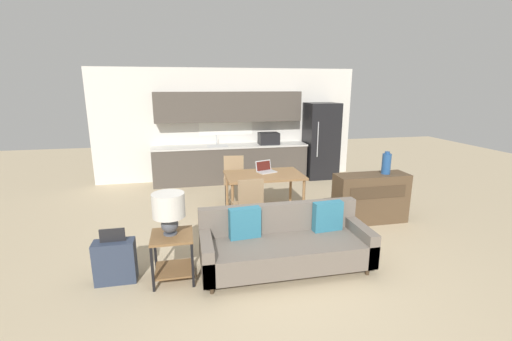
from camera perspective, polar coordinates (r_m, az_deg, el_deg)
ground_plane at (r=4.55m, az=3.68°, el=-16.34°), size 20.00×20.00×0.00m
wall_back at (r=8.52m, az=-4.60°, el=7.62°), size 6.40×0.07×2.70m
kitchen_counter at (r=8.30m, az=-4.15°, el=3.90°), size 3.69×0.65×2.15m
refrigerator at (r=8.79m, az=10.75°, el=4.89°), size 0.77×0.72×1.88m
dining_table at (r=6.14m, az=1.34°, el=-1.22°), size 1.37×0.87×0.75m
couch at (r=4.50m, az=4.73°, el=-12.06°), size 2.13×0.80×0.80m
side_table at (r=4.31m, az=-13.71°, el=-12.65°), size 0.49×0.49×0.58m
table_lamp at (r=4.13m, az=-14.35°, el=-6.17°), size 0.38×0.38×0.51m
credenza at (r=6.19m, az=18.53°, el=-4.37°), size 1.25×0.44×0.84m
vase at (r=6.15m, az=20.90°, el=1.10°), size 0.15×0.15×0.38m
dining_chair_near_left at (r=5.35m, az=-1.21°, el=-5.44°), size 0.45×0.45×0.92m
dining_chair_far_left at (r=6.85m, az=-3.68°, el=-1.09°), size 0.46×0.46×0.92m
laptop at (r=6.28m, az=1.56°, el=0.23°), size 0.39×0.35×0.20m
suitcase at (r=4.52m, az=-22.42°, el=-13.79°), size 0.47×0.22×0.68m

